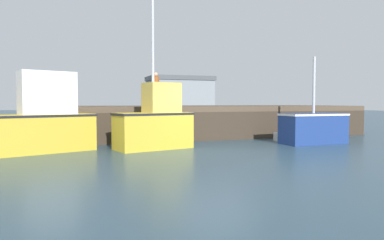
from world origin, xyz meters
The scene contains 8 objects.
ground centered at (0.00, 0.00, -0.05)m, with size 120.00×160.00×0.10m.
pier centered at (2.71, 6.23, 1.29)m, with size 14.91×6.32×1.57m.
fishing_boat_near_left centered at (-6.02, 2.00, 1.09)m, with size 4.39×2.44×2.83m.
fishing_boat_near_right centered at (-1.81, 1.76, 0.99)m, with size 3.10×1.92×5.63m.
fishing_boat_mid centered at (4.86, 1.07, 0.69)m, with size 2.84×1.29×3.66m.
rowboat centered at (4.95, 2.47, 0.19)m, with size 1.91×0.64×0.41m.
dockworker centered at (-0.65, 6.35, 2.43)m, with size 0.34×0.34×1.71m.
warehouse centered at (7.80, 28.95, 2.43)m, with size 7.43×4.83×4.82m.
Camera 1 is at (-4.96, -11.24, 1.74)m, focal length 33.09 mm.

